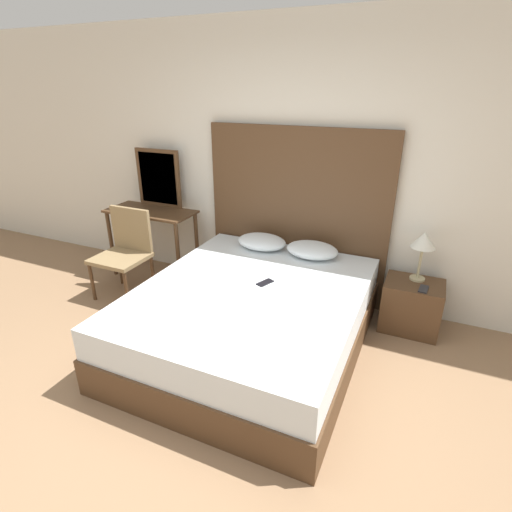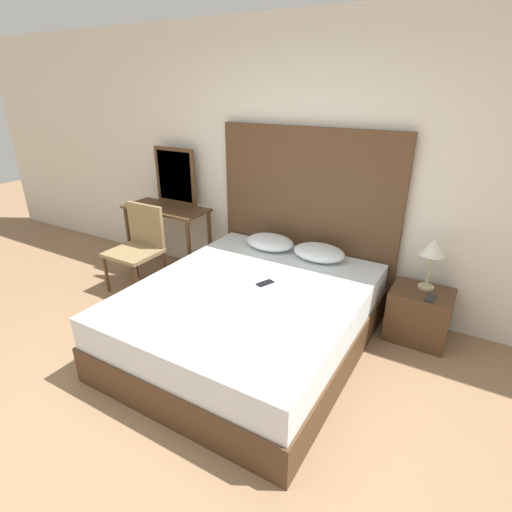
# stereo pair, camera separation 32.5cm
# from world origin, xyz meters

# --- Properties ---
(ground_plane) EXTENTS (16.00, 16.00, 0.00)m
(ground_plane) POSITION_xyz_m (0.00, 0.00, 0.00)
(ground_plane) COLOR #8C6B4C
(wall_back) EXTENTS (10.00, 0.06, 2.70)m
(wall_back) POSITION_xyz_m (0.00, 2.34, 1.35)
(wall_back) COLOR silver
(wall_back) RESTS_ON ground_plane
(bed) EXTENTS (1.78, 2.13, 0.56)m
(bed) POSITION_xyz_m (0.05, 1.17, 0.28)
(bed) COLOR #4C331E
(bed) RESTS_ON ground_plane
(headboard) EXTENTS (1.87, 0.05, 1.74)m
(headboard) POSITION_xyz_m (0.05, 2.26, 0.87)
(headboard) COLOR #4C331E
(headboard) RESTS_ON ground_plane
(pillow_left) EXTENTS (0.50, 0.36, 0.14)m
(pillow_left) POSITION_xyz_m (-0.22, 2.01, 0.63)
(pillow_left) COLOR silver
(pillow_left) RESTS_ON bed
(pillow_right) EXTENTS (0.50, 0.36, 0.14)m
(pillow_right) POSITION_xyz_m (0.31, 2.01, 0.63)
(pillow_right) COLOR silver
(pillow_right) RESTS_ON bed
(phone_on_bed) EXTENTS (0.12, 0.17, 0.01)m
(phone_on_bed) POSITION_xyz_m (0.12, 1.31, 0.56)
(phone_on_bed) COLOR black
(phone_on_bed) RESTS_ON bed
(nightstand) EXTENTS (0.51, 0.40, 0.47)m
(nightstand) POSITION_xyz_m (1.27, 2.03, 0.23)
(nightstand) COLOR #4C331E
(nightstand) RESTS_ON ground_plane
(table_lamp) EXTENTS (0.21, 0.21, 0.46)m
(table_lamp) POSITION_xyz_m (1.28, 2.11, 0.83)
(table_lamp) COLOR tan
(table_lamp) RESTS_ON nightstand
(phone_on_nightstand) EXTENTS (0.08, 0.16, 0.01)m
(phone_on_nightstand) POSITION_xyz_m (1.34, 1.93, 0.47)
(phone_on_nightstand) COLOR #232328
(phone_on_nightstand) RESTS_ON nightstand
(vanity_desk) EXTENTS (1.01, 0.45, 0.80)m
(vanity_desk) POSITION_xyz_m (-1.57, 1.98, 0.65)
(vanity_desk) COLOR #4C331E
(vanity_desk) RESTS_ON ground_plane
(vanity_mirror) EXTENTS (0.57, 0.03, 0.64)m
(vanity_mirror) POSITION_xyz_m (-1.57, 2.18, 1.12)
(vanity_mirror) COLOR #4C331E
(vanity_mirror) RESTS_ON vanity_desk
(chair) EXTENTS (0.51, 0.48, 0.92)m
(chair) POSITION_xyz_m (-1.57, 1.52, 0.52)
(chair) COLOR olive
(chair) RESTS_ON ground_plane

